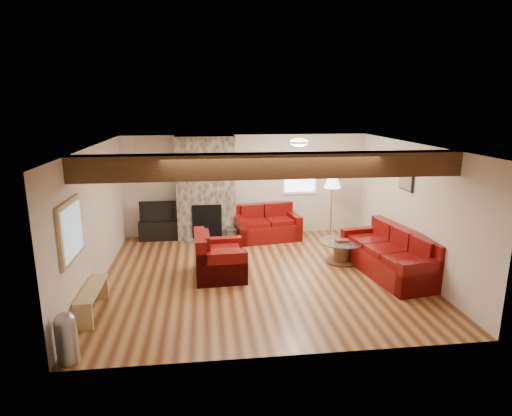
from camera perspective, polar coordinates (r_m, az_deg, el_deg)
The scene contains 18 objects.
room at distance 7.99m, azimuth 0.64°, elevation -0.61°, with size 8.00×8.00×8.00m.
oak_beam at distance 6.57m, azimuth 2.09°, elevation 5.67°, with size 6.00×0.36×0.38m, color #351D10.
chimney_breast at distance 10.36m, azimuth -6.67°, elevation 2.46°, with size 1.40×0.67×2.50m.
back_window at distance 10.78m, azimuth 5.89°, elevation 4.71°, with size 0.90×0.08×1.10m, color white, non-canonical shape.
hatch_window at distance 6.72m, azimuth -23.46°, elevation -2.82°, with size 0.08×1.00×0.90m, color tan, non-canonical shape.
ceiling_dome at distance 8.82m, azimuth 5.75°, elevation 8.53°, with size 0.40×0.40×0.18m, color #EEE6CA, non-canonical shape.
artwork_back at distance 10.56m, azimuth -0.48°, elevation 5.41°, with size 0.42×0.06×0.52m, color black, non-canonical shape.
artwork_right at distance 9.03m, azimuth 19.37°, elevation 3.52°, with size 0.06×0.55×0.42m, color black, non-canonical shape.
sofa_three at distance 8.71m, azimuth 17.28°, elevation -5.64°, with size 2.24×0.94×0.87m, color #4E0B05, non-canonical shape.
loveseat at distance 10.40m, azimuth 1.42°, elevation -1.99°, with size 1.55×0.89×0.82m, color #4E0B05, non-canonical shape.
armchair_red at distance 8.23m, azimuth -4.84°, elevation -6.22°, with size 1.06×0.93×0.86m, color #4E0B05, non-canonical shape.
coffee_table at distance 9.12m, azimuth 11.36°, elevation -5.73°, with size 0.95×0.95×0.50m.
tv_cabinet at distance 10.70m, azimuth -12.75°, elevation -2.85°, with size 0.95×0.38×0.48m, color black.
television at distance 10.57m, azimuth -12.89°, elevation -0.32°, with size 0.87×0.11×0.50m, color black.
floor_lamp at distance 10.39m, azimuth 10.14°, elevation 2.98°, with size 0.40×0.40×1.56m.
pine_bench at distance 7.35m, azimuth -20.94°, elevation -11.48°, with size 0.27×1.15×0.43m, color tan, non-canonical shape.
pedal_bin at distance 6.15m, azimuth -23.93°, elevation -15.50°, with size 0.28×0.28×0.70m, color #98989D, non-canonical shape.
coal_bucket at distance 10.27m, azimuth -3.14°, elevation -3.58°, with size 0.37×0.37×0.35m, color slate, non-canonical shape.
Camera 1 is at (-1.02, -7.68, 3.23)m, focal length 30.00 mm.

